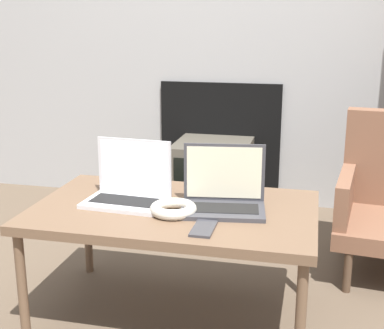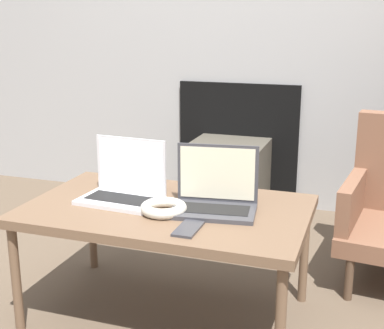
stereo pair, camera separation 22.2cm
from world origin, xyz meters
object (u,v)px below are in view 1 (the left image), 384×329
Objects in this scene: laptop_right at (223,194)px; headphones at (173,209)px; tv at (213,178)px; phone at (204,228)px; laptop_left at (129,187)px.

laptop_right is 1.94× the size of headphones.
headphones is at bearing -85.50° from tv.
headphones reaches higher than phone.
laptop_left and laptop_right have the same top height.
phone is at bearing -105.31° from laptop_right.
headphones is (0.21, -0.10, -0.04)m from laptop_left.
laptop_right reaches higher than headphones.
laptop_left reaches higher than tv.
tv is at bearing 94.89° from laptop_right.
laptop_left is 1.23m from tv.
tv is at bearing 88.88° from laptop_left.
phone is (-0.03, -0.22, -0.05)m from laptop_right.
laptop_right is at bearing 3.84° from laptop_left.
phone is 0.33× the size of tv.
headphones reaches higher than tv.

